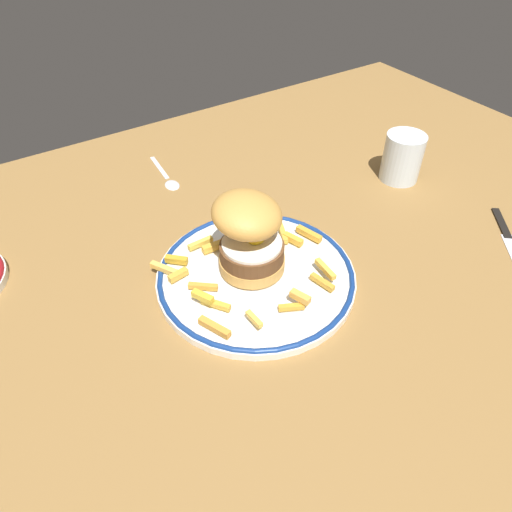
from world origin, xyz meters
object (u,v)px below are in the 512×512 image
Objects in this scene: water_glass at (402,160)px; knife at (508,236)px; dinner_plate at (256,275)px; burger at (249,234)px; spoon at (169,180)px.

knife is (1.87, -22.33, -3.51)cm from water_glass.
water_glass is (37.53, 8.14, 2.93)cm from dinner_plate.
water_glass is at bearing 9.73° from burger.
burger is 0.96× the size of knife.
water_glass is (37.49, 6.43, -3.65)cm from burger.
water_glass is 43.41cm from spoon.
spoon is (-36.88, 22.64, -3.41)cm from water_glass.
spoon is (0.65, 30.78, -0.48)cm from dinner_plate.
dinner_plate reaches higher than knife.
spoon is at bearing 88.79° from dinner_plate.
dinner_plate is 30.79cm from spoon.
burger is at bearing 88.47° from dinner_plate.
dinner_plate is at bearing -91.53° from burger.
burger is 43.04cm from knife.
water_glass is at bearing 12.24° from dinner_plate.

